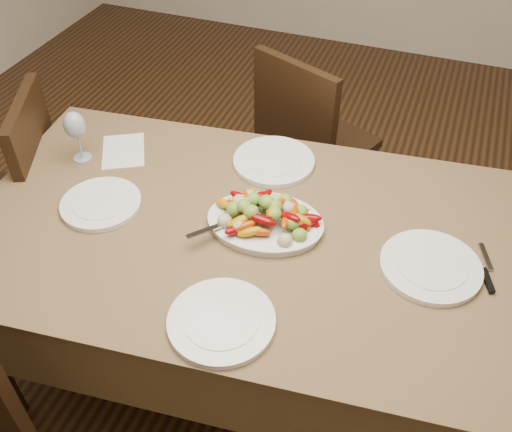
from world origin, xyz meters
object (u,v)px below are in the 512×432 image
object	(u,v)px
dining_table	(256,307)
plate_left	(101,204)
chair_left	(4,206)
plate_near	(221,321)
plate_far	(274,161)
wine_glass	(77,135)
chair_far	(319,143)
serving_platter	(265,224)
plate_right	(431,267)

from	to	relation	value
dining_table	plate_left	world-z (taller)	plate_left
chair_left	plate_near	bearing A→B (deg)	45.50
plate_far	wine_glass	world-z (taller)	wine_glass
chair_far	serving_platter	xyz separation A→B (m)	(0.06, -0.90, 0.30)
chair_far	plate_far	world-z (taller)	chair_far
plate_right	wine_glass	distance (m)	1.26
wine_glass	plate_far	bearing A→B (deg)	18.18
plate_left	plate_far	size ratio (longest dim) A/B	0.90
chair_left	wine_glass	xyz separation A→B (m)	(0.39, 0.08, 0.39)
plate_near	chair_left	bearing A→B (deg)	159.93
dining_table	plate_near	size ratio (longest dim) A/B	6.33
chair_left	serving_platter	distance (m)	1.17
dining_table	wine_glass	world-z (taller)	wine_glass
serving_platter	chair_left	bearing A→B (deg)	178.69
dining_table	plate_right	size ratio (longest dim) A/B	6.24
serving_platter	plate_left	size ratio (longest dim) A/B	1.36
chair_far	chair_left	world-z (taller)	same
dining_table	plate_near	bearing A→B (deg)	-83.90
chair_far	plate_near	bearing A→B (deg)	116.47
chair_left	plate_right	distance (m)	1.67
wine_glass	plate_near	bearing A→B (deg)	-33.39
chair_far	plate_left	size ratio (longest dim) A/B	3.62
chair_far	wine_glass	world-z (taller)	wine_glass
plate_left	plate_far	world-z (taller)	same
chair_left	serving_platter	world-z (taller)	chair_left
serving_platter	plate_left	distance (m)	0.55
plate_far	plate_right	bearing A→B (deg)	-28.27
plate_right	wine_glass	bearing A→B (deg)	175.22
dining_table	chair_left	size ratio (longest dim) A/B	1.94
plate_left	dining_table	bearing A→B (deg)	7.59
serving_platter	plate_far	distance (m)	0.33
plate_far	chair_far	bearing A→B (deg)	87.38
wine_glass	serving_platter	bearing A→B (deg)	-8.21
chair_far	serving_platter	world-z (taller)	chair_far
plate_right	wine_glass	xyz separation A→B (m)	(-1.25, 0.10, 0.09)
plate_left	plate_right	xyz separation A→B (m)	(1.05, 0.10, 0.00)
chair_far	plate_near	world-z (taller)	chair_far
serving_platter	plate_right	xyz separation A→B (m)	(0.51, 0.00, -0.00)
dining_table	serving_platter	bearing A→B (deg)	50.75
serving_platter	plate_right	size ratio (longest dim) A/B	1.21
chair_left	wine_glass	distance (m)	0.55
chair_left	plate_right	xyz separation A→B (m)	(1.64, -0.02, 0.29)
chair_left	plate_far	world-z (taller)	chair_left
plate_right	plate_far	world-z (taller)	same
chair_left	serving_platter	size ratio (longest dim) A/B	2.67
chair_left	plate_near	size ratio (longest dim) A/B	3.27
dining_table	chair_left	bearing A→B (deg)	177.33
plate_far	plate_left	bearing A→B (deg)	-137.39
dining_table	plate_near	xyz separation A→B (m)	(0.04, -0.37, 0.39)
dining_table	chair_far	bearing A→B (deg)	92.27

